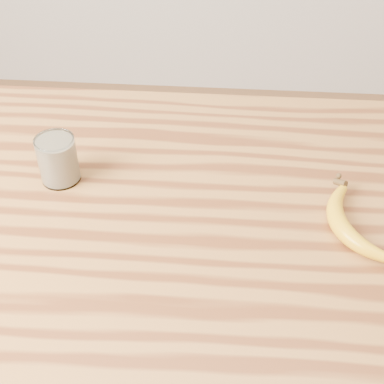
{
  "coord_description": "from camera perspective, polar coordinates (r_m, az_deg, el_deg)",
  "views": [
    {
      "loc": [
        0.09,
        -0.76,
        1.58
      ],
      "look_at": [
        0.03,
        -0.01,
        0.93
      ],
      "focal_mm": 50.0,
      "sensor_mm": 36.0,
      "label": 1
    }
  ],
  "objects": [
    {
      "name": "banana",
      "position": [
        0.98,
        15.46,
        -3.48
      ],
      "size": [
        0.17,
        0.29,
        0.03
      ],
      "primitive_type": null,
      "rotation": [
        0.0,
        0.0,
        0.29
      ],
      "color": "gold",
      "rests_on": "table"
    },
    {
      "name": "table",
      "position": [
        1.11,
        -1.45,
        -5.88
      ],
      "size": [
        1.2,
        0.8,
        0.9
      ],
      "color": "#9B6530",
      "rests_on": "ground"
    },
    {
      "name": "smoothie_glass",
      "position": [
        1.08,
        -14.12,
        3.37
      ],
      "size": [
        0.08,
        0.08,
        0.1
      ],
      "color": "white",
      "rests_on": "table"
    }
  ]
}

